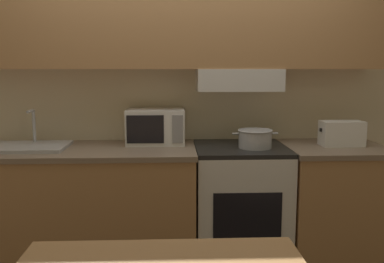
% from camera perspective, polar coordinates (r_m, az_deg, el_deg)
% --- Properties ---
extents(ground_plane, '(16.00, 16.00, 0.00)m').
position_cam_1_polar(ground_plane, '(3.65, -1.25, -15.37)').
color(ground_plane, '#3D2D23').
extents(wall_back, '(5.31, 0.38, 2.55)m').
position_cam_1_polar(wall_back, '(3.28, -1.12, 9.05)').
color(wall_back, beige).
rests_on(wall_back, ground_plane).
extents(lower_counter_main, '(1.55, 0.69, 0.91)m').
position_cam_1_polar(lower_counter_main, '(3.23, -13.66, -10.13)').
color(lower_counter_main, tan).
rests_on(lower_counter_main, ground_plane).
extents(lower_counter_right_stub, '(0.72, 0.69, 0.91)m').
position_cam_1_polar(lower_counter_right_stub, '(3.39, 18.21, -9.45)').
color(lower_counter_right_stub, tan).
rests_on(lower_counter_right_stub, ground_plane).
extents(stove_range, '(0.65, 0.65, 0.91)m').
position_cam_1_polar(stove_range, '(3.22, 6.39, -10.00)').
color(stove_range, white).
rests_on(stove_range, ground_plane).
extents(cooking_pot, '(0.32, 0.25, 0.13)m').
position_cam_1_polar(cooking_pot, '(3.05, 8.41, -0.88)').
color(cooking_pot, '#B7BABF').
rests_on(cooking_pot, stove_range).
extents(microwave, '(0.43, 0.31, 0.26)m').
position_cam_1_polar(microwave, '(3.20, -4.87, 0.68)').
color(microwave, white).
rests_on(microwave, lower_counter_main).
extents(toaster, '(0.31, 0.16, 0.18)m').
position_cam_1_polar(toaster, '(3.29, 19.33, -0.21)').
color(toaster, white).
rests_on(toaster, lower_counter_right_stub).
extents(sink_basin, '(0.54, 0.41, 0.26)m').
position_cam_1_polar(sink_basin, '(3.22, -21.02, -1.82)').
color(sink_basin, '#B7BABF').
rests_on(sink_basin, lower_counter_main).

